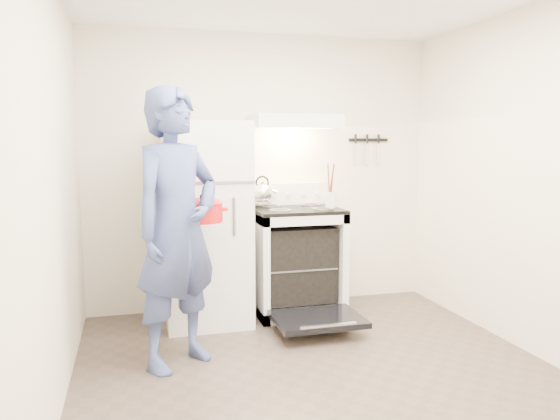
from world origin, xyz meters
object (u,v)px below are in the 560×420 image
object	(u,v)px
refrigerator	(206,223)
stove_body	(296,262)
dutch_oven	(202,213)
person	(177,229)
tea_kettle	(262,192)

from	to	relation	value
refrigerator	stove_body	distance (m)	0.90
dutch_oven	refrigerator	bearing A→B (deg)	80.67
refrigerator	person	world-z (taller)	person
refrigerator	dutch_oven	world-z (taller)	refrigerator
refrigerator	tea_kettle	distance (m)	0.61
stove_body	refrigerator	bearing A→B (deg)	-178.23
tea_kettle	person	bearing A→B (deg)	-129.03
tea_kettle	person	size ratio (longest dim) A/B	0.15
person	dutch_oven	size ratio (longest dim) A/B	5.25
tea_kettle	dutch_oven	world-z (taller)	tea_kettle
tea_kettle	person	world-z (taller)	person
person	stove_body	bearing A→B (deg)	2.18
stove_body	person	distance (m)	1.51
dutch_oven	tea_kettle	bearing A→B (deg)	51.33
tea_kettle	dutch_oven	bearing A→B (deg)	-128.67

